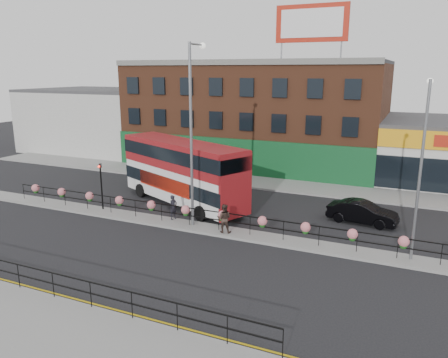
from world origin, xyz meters
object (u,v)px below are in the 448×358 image
at_px(pedestrian_a, 173,207).
at_px(lamp_column_west, 193,120).
at_px(car, 362,212).
at_px(pedestrian_b, 224,218).
at_px(double_decker_bus, 182,166).
at_px(lamp_column_east, 422,156).

distance_m(pedestrian_a, lamp_column_west, 5.89).
bearing_deg(car, pedestrian_b, 134.01).
distance_m(car, pedestrian_b, 9.00).
bearing_deg(double_decker_bus, lamp_column_east, -13.03).
distance_m(pedestrian_a, pedestrian_b, 4.01).
height_order(double_decker_bus, lamp_column_west, lamp_column_west).
relative_size(double_decker_bus, lamp_column_east, 1.28).
bearing_deg(lamp_column_east, car, 122.44).
bearing_deg(car, lamp_column_east, -140.74).
height_order(double_decker_bus, lamp_column_east, lamp_column_east).
bearing_deg(double_decker_bus, pedestrian_a, -70.54).
relative_size(pedestrian_b, lamp_column_east, 0.19).
bearing_deg(pedestrian_b, car, -157.84).
xyz_separation_m(double_decker_bus, car, (12.30, 1.20, -2.12)).
bearing_deg(pedestrian_b, lamp_column_west, -31.11).
height_order(pedestrian_a, lamp_column_west, lamp_column_west).
xyz_separation_m(car, pedestrian_b, (-7.17, -5.44, 0.31)).
height_order(lamp_column_west, lamp_column_east, lamp_column_west).
distance_m(car, pedestrian_a, 12.02).
relative_size(double_decker_bus, pedestrian_a, 7.21).
bearing_deg(double_decker_bus, lamp_column_west, -51.59).
relative_size(car, pedestrian_a, 2.80).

